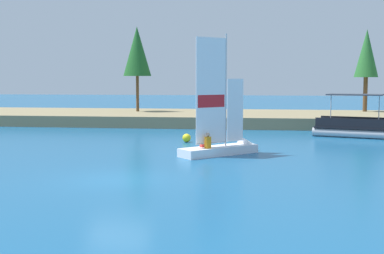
% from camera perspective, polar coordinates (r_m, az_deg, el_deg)
% --- Properties ---
extents(ground_plane, '(200.00, 200.00, 0.00)m').
position_cam_1_polar(ground_plane, '(20.14, -8.37, -5.89)').
color(ground_plane, '#195684').
extents(shore_bank, '(80.00, 11.12, 0.92)m').
position_cam_1_polar(shore_bank, '(45.07, 0.49, 1.05)').
color(shore_bank, '#897A56').
rests_on(shore_bank, ground).
extents(shoreline_tree_left, '(2.56, 2.56, 7.78)m').
position_cam_1_polar(shoreline_tree_left, '(47.09, -6.21, 8.45)').
color(shoreline_tree_left, brown).
rests_on(shoreline_tree_left, shore_bank).
extents(shoreline_tree_midleft, '(2.15, 2.15, 7.51)m').
position_cam_1_polar(shoreline_tree_midleft, '(49.23, 19.08, 7.77)').
color(shoreline_tree_midleft, brown).
rests_on(shoreline_tree_midleft, shore_bank).
extents(sailboat, '(4.43, 4.22, 6.59)m').
position_cam_1_polar(sailboat, '(26.72, 4.15, -1.82)').
color(sailboat, white).
rests_on(sailboat, ground).
extents(pontoon_boat, '(5.62, 3.56, 2.91)m').
position_cam_1_polar(pontoon_boat, '(36.08, 17.79, -0.01)').
color(pontoon_boat, '#B2B2B7').
rests_on(pontoon_boat, ground).
extents(channel_buoy, '(0.53, 0.53, 0.53)m').
position_cam_1_polar(channel_buoy, '(31.45, -0.61, -1.24)').
color(channel_buoy, yellow).
rests_on(channel_buoy, ground).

